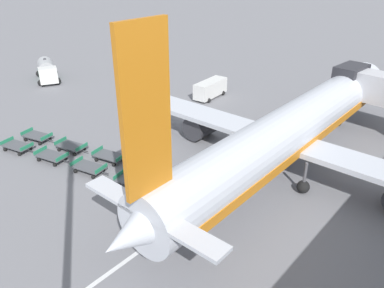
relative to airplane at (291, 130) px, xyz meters
name	(u,v)px	position (x,y,z in m)	size (l,w,h in m)	color
ground_plane	(188,112)	(-15.25, 3.90, -3.56)	(500.00, 500.00, 0.00)	gray
airplane	(291,130)	(0.00, 0.00, 0.00)	(35.97, 40.27, 14.55)	silver
fuel_tanker_primary	(47,71)	(-40.48, -0.06, -2.27)	(7.62, 5.41, 3.10)	white
service_van	(210,89)	(-16.61, 9.83, -2.33)	(2.72, 5.63, 2.27)	white
baggage_dolly_row_near_col_a	(17,146)	(-21.15, -14.43, -3.09)	(3.67, 2.18, 0.92)	#515459
baggage_dolly_row_near_col_b	(52,156)	(-16.80, -13.33, -3.09)	(3.67, 2.16, 0.92)	#515459
baggage_dolly_row_near_col_c	(89,168)	(-12.47, -12.29, -3.09)	(3.67, 2.15, 0.92)	#515459
baggage_dolly_row_near_col_d	(133,181)	(-7.88, -11.21, -3.09)	(3.67, 2.22, 0.92)	#515459
baggage_dolly_row_near_col_e	(181,194)	(-3.73, -10.00, -3.09)	(3.67, 2.13, 0.92)	#515459
baggage_dolly_row_mid_a_col_a	(37,136)	(-21.77, -12.04, -3.09)	(3.67, 2.21, 0.92)	#515459
baggage_dolly_row_mid_a_col_b	(71,146)	(-17.17, -11.02, -3.09)	(3.67, 2.12, 0.92)	#515459
baggage_dolly_row_mid_a_col_c	(109,156)	(-12.79, -9.85, -3.09)	(3.67, 2.17, 0.92)	#515459
baggage_dolly_row_mid_a_col_d	(147,168)	(-8.68, -9.03, -3.09)	(3.67, 2.21, 0.92)	#515459
baggage_dolly_row_mid_a_col_e	(194,181)	(-4.20, -7.89, -3.09)	(3.66, 2.28, 0.92)	#515459
stand_guidance_stripe	(213,198)	(-1.90, -8.35, -3.56)	(0.68, 38.27, 0.01)	white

